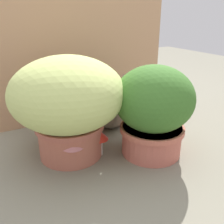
% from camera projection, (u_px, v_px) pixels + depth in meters
% --- Properties ---
extents(ground_plane, '(6.00, 6.00, 0.00)m').
position_uv_depth(ground_plane, '(101.00, 148.00, 1.30)').
color(ground_plane, gray).
extents(cardboard_backdrop, '(1.17, 0.03, 0.82)m').
position_uv_depth(cardboard_backdrop, '(82.00, 54.00, 1.56)').
color(cardboard_backdrop, tan).
rests_on(cardboard_backdrop, ground).
extents(grass_planter, '(0.53, 0.53, 0.49)m').
position_uv_depth(grass_planter, '(68.00, 101.00, 1.14)').
color(grass_planter, '#AF5F4A').
rests_on(grass_planter, ground).
extents(leafy_planter, '(0.38, 0.38, 0.44)m').
position_uv_depth(leafy_planter, '(153.00, 109.00, 1.17)').
color(leafy_planter, '#C06353').
rests_on(leafy_planter, ground).
extents(cat, '(0.39, 0.22, 0.32)m').
position_uv_depth(cat, '(115.00, 108.00, 1.50)').
color(cat, gray).
rests_on(cat, ground).
extents(mushroom_ornament_red, '(0.09, 0.09, 0.13)m').
position_uv_depth(mushroom_ornament_red, '(99.00, 137.00, 1.21)').
color(mushroom_ornament_red, silver).
rests_on(mushroom_ornament_red, ground).
extents(mushroom_ornament_pink, '(0.10, 0.10, 0.15)m').
position_uv_depth(mushroom_ornament_pink, '(73.00, 146.00, 1.10)').
color(mushroom_ornament_pink, silver).
rests_on(mushroom_ornament_pink, ground).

